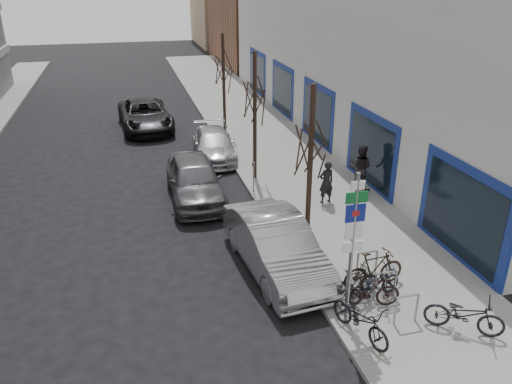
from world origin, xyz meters
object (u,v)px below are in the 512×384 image
bike_far_curb (465,311)px  parked_car_front (276,246)px  bike_near_left (361,316)px  meter_back (226,135)px  highway_sign_pole (353,241)px  pedestrian_far (360,167)px  tree_mid (255,86)px  parked_car_mid (195,179)px  meter_front (299,239)px  bike_mid_curb (374,282)px  tree_far (223,61)px  parked_car_back (214,145)px  tree_near (312,132)px  bike_rack (385,282)px  bike_far_inner (374,269)px  bike_near_right (369,291)px  bike_mid_inner (354,282)px  lane_car (145,115)px  pedestrian_near (326,182)px  meter_mid (253,174)px

bike_far_curb → parked_car_front: 5.43m
bike_near_left → meter_back: bearing=72.9°
highway_sign_pole → bike_near_left: size_ratio=2.23×
pedestrian_far → meter_back: bearing=-17.0°
tree_mid → parked_car_mid: bearing=-155.2°
meter_front → highway_sign_pole: bearing=-85.3°
bike_mid_curb → parked_car_mid: parked_car_mid is taller
tree_far → parked_car_mid: (-2.80, -7.80, -3.25)m
tree_far → bike_near_left: bearing=-90.4°
parked_car_mid → parked_car_back: 4.86m
parked_car_back → tree_far: bearing=74.2°
tree_near → parked_car_back: tree_near is taller
bike_rack → tree_near: 4.66m
tree_near → bike_far_inner: (1.14, -2.34, -3.38)m
bike_near_right → bike_rack: bearing=-55.9°
bike_rack → highway_sign_pole: bearing=-156.4°
bike_far_inner → parked_car_mid: parked_car_mid is taller
meter_back → bike_mid_curb: meter_back is taller
tree_mid → parked_car_back: size_ratio=1.18×
bike_rack → meter_back: meter_back is taller
meter_front → tree_far: bearing=88.1°
parked_car_front → highway_sign_pole: bearing=-76.5°
bike_mid_inner → pedestrian_far: bearing=-34.8°
tree_near → parked_car_back: (-1.20, 9.79, -3.43)m
parked_car_front → lane_car: bearing=94.7°
highway_sign_pole → parked_car_front: size_ratio=0.82×
tree_mid → parked_car_front: (-1.20, -7.10, -3.26)m
parked_car_back → pedestrian_near: size_ratio=2.76×
tree_near → pedestrian_far: bearing=47.4°
bike_far_inner → bike_near_right: bearing=142.1°
meter_mid → bike_far_inner: 7.51m
parked_car_mid → pedestrian_near: size_ratio=2.96×
bike_rack → bike_mid_curb: (-0.31, 0.05, 0.02)m
highway_sign_pole → tree_far: size_ratio=0.76×
bike_mid_inner → tree_near: bearing=0.6°
bike_near_left → pedestrian_far: (3.91, 8.27, 0.39)m
meter_back → bike_near_left: bearing=-88.8°
bike_near_left → parked_car_mid: bearing=87.6°
meter_mid → meter_back: (0.00, 5.50, 0.00)m
tree_far → parked_car_mid: 8.90m
meter_front → bike_mid_inner: bearing=-68.0°
bike_near_left → lane_car: (-3.98, 19.87, 0.09)m
tree_far → bike_near_left: size_ratio=2.92×
tree_near → bike_mid_inner: tree_near is taller
meter_front → meter_back: size_ratio=1.00×
tree_mid → parked_car_front: 7.90m
meter_back → bike_near_right: (1.03, -13.68, -0.26)m
highway_sign_pole → bike_rack: (1.40, 0.61, -1.80)m
meter_mid → tree_far: bearing=86.8°
bike_mid_curb → meter_back: bearing=-7.5°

